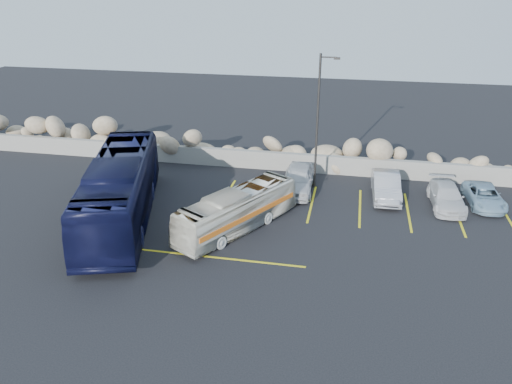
% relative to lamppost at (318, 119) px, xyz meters
% --- Properties ---
extents(ground, '(90.00, 90.00, 0.00)m').
position_rel_lamppost_xyz_m(ground, '(-2.56, -9.50, -4.30)').
color(ground, black).
rests_on(ground, ground).
extents(seawall, '(60.00, 0.40, 1.20)m').
position_rel_lamppost_xyz_m(seawall, '(-2.56, 2.50, -3.70)').
color(seawall, gray).
rests_on(seawall, ground).
extents(riprap_pile, '(54.00, 2.80, 2.60)m').
position_rel_lamppost_xyz_m(riprap_pile, '(-2.56, 3.70, -3.00)').
color(riprap_pile, '#9E8868').
rests_on(riprap_pile, ground).
extents(parking_lines, '(18.16, 9.36, 0.01)m').
position_rel_lamppost_xyz_m(parking_lines, '(2.09, -3.93, -4.29)').
color(parking_lines, yellow).
rests_on(parking_lines, ground).
extents(lamppost, '(1.14, 0.18, 8.00)m').
position_rel_lamppost_xyz_m(lamppost, '(0.00, 0.00, 0.00)').
color(lamppost, '#2D2A28').
rests_on(lamppost, ground).
extents(vintage_bus, '(5.28, 7.45, 2.11)m').
position_rel_lamppost_xyz_m(vintage_bus, '(-3.39, -6.35, -3.24)').
color(vintage_bus, beige).
rests_on(vintage_bus, ground).
extents(tour_coach, '(6.28, 12.44, 3.38)m').
position_rel_lamppost_xyz_m(tour_coach, '(-9.66, -6.36, -2.60)').
color(tour_coach, black).
rests_on(tour_coach, ground).
extents(car_a, '(1.91, 4.55, 1.54)m').
position_rel_lamppost_xyz_m(car_a, '(-0.97, -0.85, -3.53)').
color(car_a, silver).
rests_on(car_a, ground).
extents(car_b, '(1.67, 4.35, 1.42)m').
position_rel_lamppost_xyz_m(car_b, '(4.16, -0.74, -3.59)').
color(car_b, '#A8A8AD').
rests_on(car_b, ground).
extents(car_c, '(1.85, 4.20, 1.20)m').
position_rel_lamppost_xyz_m(car_c, '(7.44, -1.35, -3.70)').
color(car_c, silver).
rests_on(car_c, ground).
extents(car_d, '(2.00, 3.93, 1.06)m').
position_rel_lamppost_xyz_m(car_d, '(9.56, -0.74, -3.76)').
color(car_d, '#85A7BD').
rests_on(car_d, ground).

